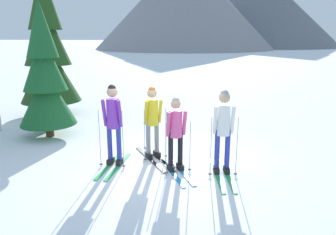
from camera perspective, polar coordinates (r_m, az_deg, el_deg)
ground_plane at (r=7.65m, az=-1.23°, el=-8.14°), size 400.00×400.00×0.00m
skier_in_purple at (r=7.36m, az=-9.61°, el=-0.59°), size 0.61×1.61×1.87m
skier_in_yellow at (r=7.73m, az=-2.75°, el=-0.38°), size 1.28×1.64×1.75m
skier_in_pink at (r=7.00m, az=1.30°, el=-2.25°), size 0.99×1.53×1.65m
skier_in_white at (r=6.91m, az=9.67°, el=-1.88°), size 0.63×1.79×1.83m
pine_tree_near at (r=9.93m, az=-20.82°, el=6.79°), size 1.61×1.61×3.90m
pine_tree_mid at (r=12.82m, az=-20.40°, el=11.08°), size 2.17×2.17×5.25m
mountain_ridge_distant at (r=85.56m, az=10.40°, el=19.06°), size 57.54×61.78×21.18m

